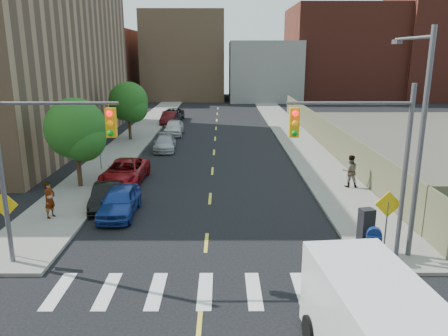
{
  "coord_description": "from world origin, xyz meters",
  "views": [
    {
      "loc": [
        0.71,
        -9.61,
        8.02
      ],
      "look_at": [
        0.79,
        13.24,
        2.0
      ],
      "focal_mm": 35.0,
      "sensor_mm": 36.0,
      "label": 1
    }
  ],
  "objects_px": {
    "parked_car_blue": "(120,201)",
    "mailbox": "(373,245)",
    "parked_car_silver": "(165,143)",
    "payphone": "(365,230)",
    "parked_car_black": "(107,196)",
    "parked_car_red": "(125,172)",
    "parked_car_white": "(174,127)",
    "parked_car_maroon": "(169,118)",
    "parked_car_grey": "(173,115)",
    "pedestrian_east": "(350,171)",
    "pedestrian_west": "(50,200)",
    "cargo_van": "(379,335)"
  },
  "relations": [
    {
      "from": "parked_car_blue",
      "to": "mailbox",
      "type": "distance_m",
      "value": 12.37
    },
    {
      "from": "parked_car_silver",
      "to": "payphone",
      "type": "bearing_deg",
      "value": -65.31
    },
    {
      "from": "parked_car_black",
      "to": "mailbox",
      "type": "distance_m",
      "value": 13.76
    },
    {
      "from": "parked_car_red",
      "to": "mailbox",
      "type": "distance_m",
      "value": 16.46
    },
    {
      "from": "parked_car_black",
      "to": "mailbox",
      "type": "bearing_deg",
      "value": -33.54
    },
    {
      "from": "parked_car_white",
      "to": "parked_car_maroon",
      "type": "height_order",
      "value": "parked_car_white"
    },
    {
      "from": "parked_car_blue",
      "to": "parked_car_white",
      "type": "height_order",
      "value": "parked_car_white"
    },
    {
      "from": "parked_car_silver",
      "to": "parked_car_grey",
      "type": "height_order",
      "value": "parked_car_grey"
    },
    {
      "from": "parked_car_white",
      "to": "parked_car_maroon",
      "type": "relative_size",
      "value": 1.03
    },
    {
      "from": "parked_car_maroon",
      "to": "pedestrian_east",
      "type": "relative_size",
      "value": 2.23
    },
    {
      "from": "parked_car_maroon",
      "to": "parked_car_white",
      "type": "bearing_deg",
      "value": -76.92
    },
    {
      "from": "parked_car_silver",
      "to": "pedestrian_west",
      "type": "xyz_separation_m",
      "value": [
        -3.58,
        -16.09,
        0.44
      ]
    },
    {
      "from": "parked_car_silver",
      "to": "mailbox",
      "type": "bearing_deg",
      "value": -66.06
    },
    {
      "from": "mailbox",
      "to": "parked_car_black",
      "type": "bearing_deg",
      "value": 165.65
    },
    {
      "from": "parked_car_white",
      "to": "parked_car_black",
      "type": "bearing_deg",
      "value": -93.26
    },
    {
      "from": "parked_car_silver",
      "to": "cargo_van",
      "type": "relative_size",
      "value": 0.7
    },
    {
      "from": "parked_car_white",
      "to": "pedestrian_east",
      "type": "distance_m",
      "value": 22.2
    },
    {
      "from": "mailbox",
      "to": "payphone",
      "type": "relative_size",
      "value": 0.74
    },
    {
      "from": "cargo_van",
      "to": "pedestrian_east",
      "type": "relative_size",
      "value": 3.11
    },
    {
      "from": "parked_car_maroon",
      "to": "payphone",
      "type": "xyz_separation_m",
      "value": [
        12.01,
        -34.17,
        0.35
      ]
    },
    {
      "from": "parked_car_blue",
      "to": "pedestrian_east",
      "type": "bearing_deg",
      "value": 18.04
    },
    {
      "from": "pedestrian_west",
      "to": "mailbox",
      "type": "bearing_deg",
      "value": -89.31
    },
    {
      "from": "pedestrian_west",
      "to": "parked_car_white",
      "type": "bearing_deg",
      "value": 10.13
    },
    {
      "from": "parked_car_black",
      "to": "pedestrian_west",
      "type": "bearing_deg",
      "value": -145.55
    },
    {
      "from": "parked_car_white",
      "to": "parked_car_maroon",
      "type": "bearing_deg",
      "value": 100.83
    },
    {
      "from": "parked_car_maroon",
      "to": "parked_car_grey",
      "type": "height_order",
      "value": "parked_car_grey"
    },
    {
      "from": "cargo_van",
      "to": "pedestrian_east",
      "type": "height_order",
      "value": "cargo_van"
    },
    {
      "from": "parked_car_black",
      "to": "payphone",
      "type": "height_order",
      "value": "payphone"
    },
    {
      "from": "parked_car_white",
      "to": "pedestrian_west",
      "type": "bearing_deg",
      "value": -98.52
    },
    {
      "from": "parked_car_black",
      "to": "cargo_van",
      "type": "relative_size",
      "value": 0.63
    },
    {
      "from": "parked_car_blue",
      "to": "payphone",
      "type": "height_order",
      "value": "payphone"
    },
    {
      "from": "parked_car_black",
      "to": "parked_car_maroon",
      "type": "xyz_separation_m",
      "value": [
        0.0,
        28.38,
        0.09
      ]
    },
    {
      "from": "parked_car_blue",
      "to": "parked_car_black",
      "type": "height_order",
      "value": "parked_car_blue"
    },
    {
      "from": "pedestrian_east",
      "to": "parked_car_black",
      "type": "bearing_deg",
      "value": 14.42
    },
    {
      "from": "parked_car_blue",
      "to": "parked_car_red",
      "type": "bearing_deg",
      "value": 99.07
    },
    {
      "from": "pedestrian_west",
      "to": "parked_car_red",
      "type": "bearing_deg",
      "value": -0.59
    },
    {
      "from": "parked_car_white",
      "to": "payphone",
      "type": "bearing_deg",
      "value": -68.33
    },
    {
      "from": "parked_car_black",
      "to": "parked_car_white",
      "type": "distance_m",
      "value": 21.49
    },
    {
      "from": "parked_car_maroon",
      "to": "parked_car_red",
      "type": "bearing_deg",
      "value": -87.55
    },
    {
      "from": "parked_car_black",
      "to": "parked_car_white",
      "type": "relative_size",
      "value": 0.85
    },
    {
      "from": "parked_car_silver",
      "to": "payphone",
      "type": "height_order",
      "value": "payphone"
    },
    {
      "from": "parked_car_black",
      "to": "parked_car_grey",
      "type": "relative_size",
      "value": 0.73
    },
    {
      "from": "cargo_van",
      "to": "mailbox",
      "type": "xyz_separation_m",
      "value": [
        2.1,
        6.47,
        -0.61
      ]
    },
    {
      "from": "parked_car_maroon",
      "to": "parked_car_grey",
      "type": "distance_m",
      "value": 2.78
    },
    {
      "from": "mailbox",
      "to": "pedestrian_west",
      "type": "distance_m",
      "value": 15.12
    },
    {
      "from": "parked_car_blue",
      "to": "mailbox",
      "type": "relative_size",
      "value": 3.11
    },
    {
      "from": "parked_car_blue",
      "to": "parked_car_silver",
      "type": "bearing_deg",
      "value": 88.25
    },
    {
      "from": "parked_car_black",
      "to": "pedestrian_east",
      "type": "relative_size",
      "value": 1.96
    },
    {
      "from": "mailbox",
      "to": "parked_car_white",
      "type": "bearing_deg",
      "value": 125.28
    },
    {
      "from": "parked_car_red",
      "to": "parked_car_maroon",
      "type": "relative_size",
      "value": 1.19
    }
  ]
}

